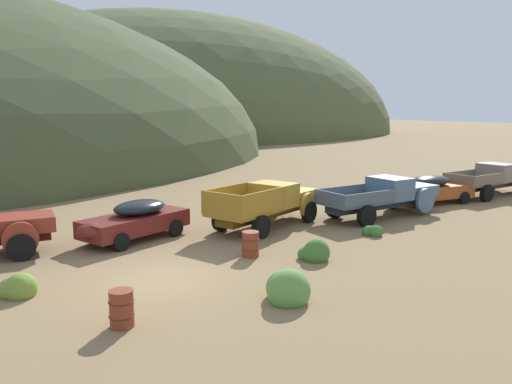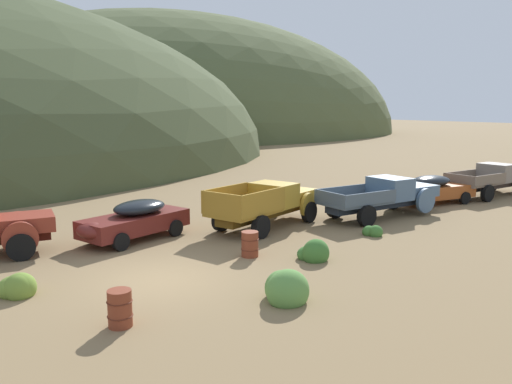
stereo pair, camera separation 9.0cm
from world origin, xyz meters
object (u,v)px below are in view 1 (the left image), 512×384
(car_oxblood, at_px, (132,220))
(truck_chalk_blue, at_px, (387,195))
(car_oxide_orange, at_px, (436,189))
(truck_primer_gray, at_px, (494,179))
(oil_drum_spare, at_px, (122,309))
(truck_mustard, at_px, (272,203))
(oil_drum_foreground, at_px, (250,244))

(car_oxblood, distance_m, truck_chalk_blue, 12.15)
(car_oxide_orange, xyz_separation_m, truck_primer_gray, (5.13, -0.27, 0.18))
(truck_chalk_blue, height_order, car_oxide_orange, truck_chalk_blue)
(car_oxblood, distance_m, oil_drum_spare, 8.24)
(car_oxide_orange, bearing_deg, truck_mustard, -176.68)
(truck_chalk_blue, height_order, oil_drum_foreground, truck_chalk_blue)
(truck_primer_gray, bearing_deg, truck_chalk_blue, -177.88)
(oil_drum_foreground, bearing_deg, truck_primer_gray, 7.45)
(car_oxide_orange, bearing_deg, truck_chalk_blue, -163.12)
(car_oxblood, height_order, oil_drum_spare, car_oxblood)
(car_oxblood, distance_m, truck_mustard, 6.22)
(car_oxide_orange, bearing_deg, car_oxblood, -178.16)
(car_oxblood, height_order, truck_primer_gray, truck_primer_gray)
(oil_drum_spare, bearing_deg, truck_mustard, 35.94)
(oil_drum_spare, bearing_deg, oil_drum_foreground, 28.61)
(truck_chalk_blue, distance_m, oil_drum_spare, 15.90)
(truck_mustard, bearing_deg, oil_drum_foreground, -153.29)
(car_oxblood, relative_size, truck_primer_gray, 0.78)
(truck_mustard, bearing_deg, car_oxblood, 152.73)
(truck_mustard, bearing_deg, truck_primer_gray, -22.88)
(truck_primer_gray, relative_size, oil_drum_foreground, 7.02)
(truck_chalk_blue, distance_m, oil_drum_foreground, 9.46)
(car_oxblood, height_order, truck_chalk_blue, truck_chalk_blue)
(truck_chalk_blue, height_order, truck_primer_gray, same)
(car_oxblood, relative_size, oil_drum_foreground, 5.45)
(car_oxblood, bearing_deg, car_oxide_orange, 155.59)
(truck_chalk_blue, xyz_separation_m, car_oxide_orange, (4.75, 0.78, -0.19))
(truck_chalk_blue, xyz_separation_m, truck_primer_gray, (9.88, 0.50, -0.02))
(truck_mustard, xyz_separation_m, car_oxide_orange, (10.50, -0.79, -0.20))
(oil_drum_foreground, relative_size, oil_drum_spare, 0.99)
(truck_chalk_blue, bearing_deg, oil_drum_spare, -160.15)
(car_oxblood, bearing_deg, truck_chalk_blue, 149.69)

